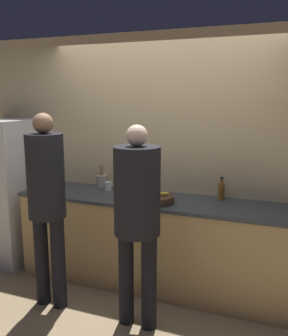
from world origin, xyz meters
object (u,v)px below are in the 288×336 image
(fruit_bowl, at_px, (158,199))
(bottle_amber, at_px, (221,191))
(person_center, at_px, (137,208))
(refrigerator, at_px, (8,191))
(utensil_crock, at_px, (102,181))
(cup_white, at_px, (108,186))
(bottle_red, at_px, (36,187))
(person_left, at_px, (47,195))

(fruit_bowl, xyz_separation_m, bottle_amber, (0.54, 0.33, 0.05))
(fruit_bowl, bearing_deg, person_center, -87.95)
(refrigerator, height_order, utensil_crock, refrigerator)
(refrigerator, xyz_separation_m, utensil_crock, (1.09, 0.29, 0.16))
(refrigerator, relative_size, utensil_crock, 6.67)
(refrigerator, xyz_separation_m, bottle_amber, (2.46, 0.23, 0.18))
(fruit_bowl, bearing_deg, cup_white, 158.72)
(fruit_bowl, bearing_deg, utensil_crock, 154.55)
(fruit_bowl, distance_m, bottle_red, 1.36)
(refrigerator, relative_size, fruit_bowl, 5.52)
(person_left, relative_size, utensil_crock, 7.16)
(person_center, height_order, bottle_amber, person_center)
(refrigerator, distance_m, person_left, 1.28)
(fruit_bowl, relative_size, utensil_crock, 1.21)
(person_center, height_order, fruit_bowl, person_center)
(fruit_bowl, distance_m, bottle_amber, 0.64)
(utensil_crock, relative_size, bottle_red, 1.58)
(utensil_crock, xyz_separation_m, cup_white, (0.15, -0.13, -0.02))
(utensil_crock, relative_size, cup_white, 2.72)
(utensil_crock, bearing_deg, person_left, -92.10)
(bottle_amber, relative_size, cup_white, 2.50)
(refrigerator, height_order, person_left, person_left)
(refrigerator, relative_size, cup_white, 18.12)
(utensil_crock, xyz_separation_m, bottle_amber, (1.37, -0.06, 0.02))
(cup_white, bearing_deg, bottle_amber, 3.35)
(person_left, bearing_deg, bottle_red, 135.80)
(bottle_amber, distance_m, cup_white, 1.22)
(person_left, bearing_deg, utensil_crock, 87.90)
(utensil_crock, bearing_deg, bottle_amber, -2.41)
(refrigerator, xyz_separation_m, cup_white, (1.24, 0.16, 0.14))
(refrigerator, distance_m, person_center, 2.07)
(person_center, height_order, bottle_red, person_center)
(cup_white, bearing_deg, fruit_bowl, -21.28)
(refrigerator, bearing_deg, person_center, -19.48)
(person_center, xyz_separation_m, utensil_crock, (-0.85, 0.97, -0.05))
(person_left, relative_size, person_center, 1.04)
(bottle_red, bearing_deg, refrigerator, 159.59)
(fruit_bowl, relative_size, bottle_red, 1.91)
(person_center, bearing_deg, bottle_amber, 60.43)
(person_left, height_order, utensil_crock, person_left)
(person_left, height_order, bottle_amber, person_left)
(refrigerator, bearing_deg, bottle_red, -20.41)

